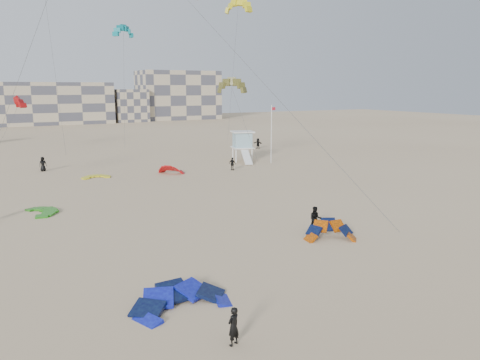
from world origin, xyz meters
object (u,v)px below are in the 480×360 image
kitesurfer_main (233,326)px  lifeguard_tower_near (242,146)px  kite_ground_blue (183,307)px  kite_ground_orange (330,239)px

kitesurfer_main → lifeguard_tower_near: (24.30, 42.89, 1.30)m
kite_ground_blue → lifeguard_tower_near: bearing=54.0°
kite_ground_blue → lifeguard_tower_near: 46.05m
kite_ground_orange → lifeguard_tower_near: bearing=96.2°
kite_ground_blue → lifeguard_tower_near: size_ratio=0.80×
kite_ground_blue → kitesurfer_main: kitesurfer_main is taller
kite_ground_blue → kitesurfer_main: (0.54, -4.17, 0.82)m
kite_ground_orange → kitesurfer_main: kite_ground_orange is taller
kite_ground_orange → lifeguard_tower_near: (12.00, 34.10, 2.13)m
lifeguard_tower_near → kite_ground_orange: bearing=-92.9°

